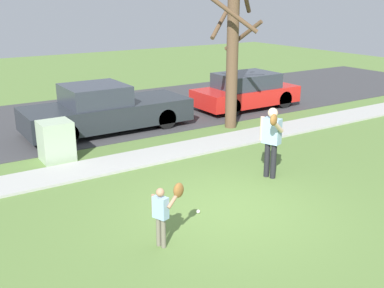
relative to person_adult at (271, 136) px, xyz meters
name	(u,v)px	position (x,y,z in m)	size (l,w,h in m)	color
ground_plane	(146,160)	(-1.85, 2.69, -1.03)	(48.00, 48.00, 0.00)	#567538
sidewalk_strip	(144,158)	(-1.85, 2.79, -1.00)	(36.00, 1.20, 0.06)	#A3A39E
road_surface	(79,118)	(-1.85, 7.79, -1.02)	(36.00, 6.80, 0.02)	#38383A
person_adult	(271,136)	(0.00, 0.00, 0.00)	(0.63, 0.77, 1.67)	black
person_child	(165,207)	(-3.56, -1.34, -0.32)	(0.56, 0.36, 1.11)	#6B6656
baseball	(198,212)	(-2.43, -0.64, -0.99)	(0.07, 0.07, 0.07)	white
utility_cabinet	(56,141)	(-3.79, 3.93, -0.51)	(0.80, 0.75, 1.04)	#9EB293
street_tree_near	(233,53)	(1.93, 4.01, 1.35)	(1.84, 1.88, 4.43)	brown
parked_pickup_dark	(105,110)	(-1.64, 5.82, -0.36)	(5.20, 1.95, 1.48)	#23282D
parked_hatchback_red	(246,91)	(4.02, 5.81, -0.37)	(4.00, 1.75, 1.33)	red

